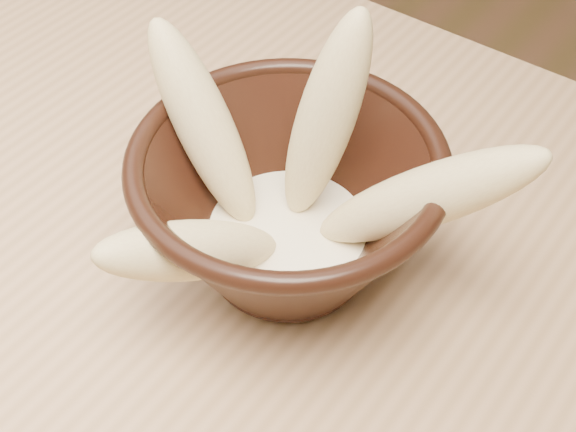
% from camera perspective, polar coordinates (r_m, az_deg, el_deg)
% --- Properties ---
extents(bowl, '(0.18, 0.18, 0.10)m').
position_cam_1_polar(bowl, '(0.46, 0.00, 0.71)').
color(bowl, black).
rests_on(bowl, table).
extents(milk_puddle, '(0.10, 0.10, 0.01)m').
position_cam_1_polar(milk_puddle, '(0.48, 0.00, -1.27)').
color(milk_puddle, '#FFF1CD').
rests_on(milk_puddle, bowl).
extents(banana_upright, '(0.05, 0.08, 0.14)m').
position_cam_1_polar(banana_upright, '(0.45, 2.74, 7.00)').
color(banana_upright, '#D5BC7E').
rests_on(banana_upright, bowl).
extents(banana_left, '(0.11, 0.05, 0.12)m').
position_cam_1_polar(banana_left, '(0.47, -6.04, 6.55)').
color(banana_left, '#D5BC7E').
rests_on(banana_left, bowl).
extents(banana_right, '(0.14, 0.07, 0.12)m').
position_cam_1_polar(banana_right, '(0.43, 9.67, 1.30)').
color(banana_right, '#D5BC7E').
rests_on(banana_right, bowl).
extents(banana_front, '(0.07, 0.12, 0.08)m').
position_cam_1_polar(banana_front, '(0.43, -6.92, -2.43)').
color(banana_front, '#D5BC7E').
rests_on(banana_front, bowl).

